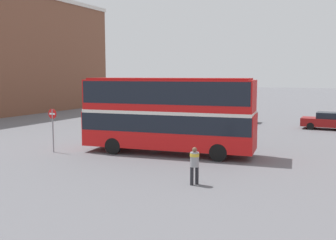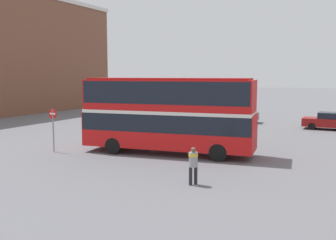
% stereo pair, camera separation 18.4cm
% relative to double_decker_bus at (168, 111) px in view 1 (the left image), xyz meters
% --- Properties ---
extents(ground_plane, '(240.00, 240.00, 0.00)m').
position_rel_double_decker_bus_xyz_m(ground_plane, '(0.91, 0.51, -2.58)').
color(ground_plane, slate).
extents(double_decker_bus, '(10.42, 3.83, 4.51)m').
position_rel_double_decker_bus_xyz_m(double_decker_bus, '(0.00, 0.00, 0.00)').
color(double_decker_bus, red).
rests_on(double_decker_bus, ground_plane).
extents(pedestrian_foreground, '(0.57, 0.57, 1.64)m').
position_rel_double_decker_bus_xyz_m(pedestrian_foreground, '(3.89, -5.51, -1.57)').
color(pedestrian_foreground, '#232328').
rests_on(pedestrian_foreground, ground_plane).
extents(parked_car_kerb_near, '(4.47, 1.97, 1.48)m').
position_rel_double_decker_bus_xyz_m(parked_car_kerb_near, '(8.05, 15.24, -1.83)').
color(parked_car_kerb_near, maroon).
rests_on(parked_car_kerb_near, ground_plane).
extents(parked_car_kerb_far, '(4.51, 2.16, 1.57)m').
position_rel_double_decker_bus_xyz_m(parked_car_kerb_far, '(-0.72, 16.80, -1.79)').
color(parked_car_kerb_far, slate).
rests_on(parked_car_kerb_far, ground_plane).
extents(no_entry_sign, '(0.60, 0.08, 2.66)m').
position_rel_double_decker_bus_xyz_m(no_entry_sign, '(-6.48, -2.62, -0.82)').
color(no_entry_sign, gray).
rests_on(no_entry_sign, ground_plane).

